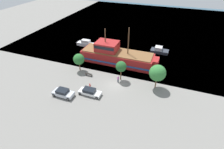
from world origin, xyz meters
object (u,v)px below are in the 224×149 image
(pirate_ship, at_px, (116,55))
(pedestrian_walking_near, at_px, (118,79))
(parked_car_curb_front, at_px, (63,93))
(parked_car_curb_mid, at_px, (90,92))
(fire_hydrant, at_px, (90,85))
(moored_boat_outer, at_px, (87,44))
(bench_promenade_east, at_px, (89,74))
(moored_boat_dockside, at_px, (159,50))

(pirate_ship, xyz_separation_m, pedestrian_walking_near, (3.48, -8.53, -1.11))
(parked_car_curb_front, bearing_deg, pirate_ship, 72.13)
(pirate_ship, relative_size, pedestrian_walking_near, 11.74)
(parked_car_curb_front, bearing_deg, parked_car_curb_mid, 25.09)
(parked_car_curb_mid, bearing_deg, fire_hydrant, 116.20)
(parked_car_curb_front, distance_m, fire_hydrant, 5.99)
(moored_boat_outer, xyz_separation_m, bench_promenade_east, (8.21, -15.09, -0.30))
(parked_car_curb_mid, relative_size, fire_hydrant, 6.13)
(moored_boat_outer, bearing_deg, parked_car_curb_front, -74.19)
(moored_boat_outer, bearing_deg, pedestrian_walking_near, -44.04)
(fire_hydrant, height_order, bench_promenade_east, bench_promenade_east)
(moored_boat_dockside, bearing_deg, parked_car_curb_front, -120.14)
(moored_boat_outer, distance_m, bench_promenade_east, 17.19)
(parked_car_curb_front, bearing_deg, moored_boat_dockside, 59.86)
(moored_boat_outer, bearing_deg, parked_car_curb_mid, -61.45)
(moored_boat_outer, height_order, parked_car_curb_front, moored_boat_outer)
(pirate_ship, height_order, moored_boat_dockside, pirate_ship)
(fire_hydrant, bearing_deg, moored_boat_dockside, 61.72)
(pedestrian_walking_near, bearing_deg, pirate_ship, 112.21)
(moored_boat_dockside, height_order, moored_boat_outer, moored_boat_outer)
(bench_promenade_east, bearing_deg, pedestrian_walking_near, 0.24)
(moored_boat_dockside, xyz_separation_m, pedestrian_walking_near, (-6.63, -18.43, 0.22))
(fire_hydrant, relative_size, bench_promenade_east, 0.47)
(bench_promenade_east, bearing_deg, fire_hydrant, -59.93)
(bench_promenade_east, bearing_deg, moored_boat_dockside, 52.83)
(parked_car_curb_front, bearing_deg, fire_hydrant, 52.01)
(pirate_ship, relative_size, fire_hydrant, 26.56)
(pirate_ship, distance_m, moored_boat_dockside, 14.21)
(parked_car_curb_front, height_order, bench_promenade_east, parked_car_curb_front)
(bench_promenade_east, bearing_deg, pirate_ship, 65.61)
(moored_boat_outer, bearing_deg, fire_hydrant, -61.15)
(moored_boat_dockside, relative_size, parked_car_curb_front, 1.18)
(pirate_ship, distance_m, parked_car_curb_front, 17.82)
(parked_car_curb_front, height_order, parked_car_curb_mid, parked_car_curb_front)
(pirate_ship, relative_size, moored_boat_outer, 2.99)
(parked_car_curb_front, distance_m, pedestrian_walking_near, 12.26)
(pirate_ship, bearing_deg, moored_boat_outer, 151.63)
(parked_car_curb_front, xyz_separation_m, parked_car_curb_mid, (4.88, 2.28, -0.08))
(moored_boat_outer, distance_m, fire_hydrant, 21.39)
(parked_car_curb_mid, distance_m, bench_promenade_east, 6.92)
(moored_boat_dockside, xyz_separation_m, moored_boat_outer, (-22.21, -3.36, 0.07))
(pedestrian_walking_near, bearing_deg, bench_promenade_east, -179.76)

